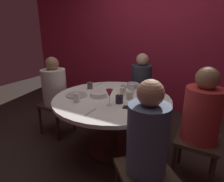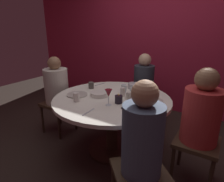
% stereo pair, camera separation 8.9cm
% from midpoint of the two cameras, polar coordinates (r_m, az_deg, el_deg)
% --- Properties ---
extents(ground_plane, '(8.00, 8.00, 0.00)m').
position_cam_midpoint_polar(ground_plane, '(2.61, -1.02, -16.99)').
color(ground_plane, '#2D231E').
extents(back_wall, '(6.00, 0.10, 2.60)m').
position_cam_midpoint_polar(back_wall, '(3.71, 12.81, 14.73)').
color(back_wall, maroon).
rests_on(back_wall, ground).
extents(dining_table, '(1.38, 1.38, 0.72)m').
position_cam_midpoint_polar(dining_table, '(2.32, -1.10, -5.23)').
color(dining_table, silver).
rests_on(dining_table, ground).
extents(seated_diner_left, '(0.40, 0.40, 1.13)m').
position_cam_midpoint_polar(seated_diner_left, '(2.84, -17.55, 0.98)').
color(seated_diner_left, '#3F2D1E').
rests_on(seated_diner_left, ground).
extents(seated_diner_back, '(0.40, 0.40, 1.13)m').
position_cam_midpoint_polar(seated_diner_back, '(3.09, 7.88, 3.10)').
color(seated_diner_back, '#3F2D1E').
rests_on(seated_diner_back, ground).
extents(seated_diner_right, '(0.40, 0.40, 1.18)m').
position_cam_midpoint_polar(seated_diner_right, '(1.99, 23.86, -6.31)').
color(seated_diner_right, '#3F2D1E').
rests_on(seated_diner_right, ground).
extents(seated_diner_front_right, '(0.57, 0.57, 1.19)m').
position_cam_midpoint_polar(seated_diner_front_right, '(1.45, 8.65, -14.36)').
color(seated_diner_front_right, '#3F2D1E').
rests_on(seated_diner_front_right, ground).
extents(candle_holder, '(0.08, 0.08, 0.11)m').
position_cam_midpoint_polar(candle_holder, '(2.09, 0.95, -2.45)').
color(candle_holder, black).
rests_on(candle_holder, dining_table).
extents(wine_glass, '(0.08, 0.08, 0.18)m').
position_cam_midpoint_polar(wine_glass, '(2.00, -2.05, -0.85)').
color(wine_glass, silver).
rests_on(wine_glass, dining_table).
extents(dinner_plate, '(0.25, 0.25, 0.01)m').
position_cam_midpoint_polar(dinner_plate, '(2.37, -11.50, -1.21)').
color(dinner_plate, '#B2ADA3').
rests_on(dinner_plate, dining_table).
extents(cell_phone, '(0.15, 0.09, 0.01)m').
position_cam_midpoint_polar(cell_phone, '(1.98, 4.01, -5.01)').
color(cell_phone, black).
rests_on(cell_phone, dining_table).
extents(bowl_serving_large, '(0.17, 0.17, 0.07)m').
position_cam_midpoint_polar(bowl_serving_large, '(2.62, 5.19, 1.60)').
color(bowl_serving_large, '#B7B7BC').
rests_on(bowl_serving_large, dining_table).
extents(bowl_salad_center, '(0.16, 0.16, 0.05)m').
position_cam_midpoint_polar(bowl_salad_center, '(2.34, 9.40, -0.77)').
color(bowl_salad_center, silver).
rests_on(bowl_salad_center, dining_table).
extents(bowl_small_white, '(0.17, 0.17, 0.06)m').
position_cam_midpoint_polar(bowl_small_white, '(2.09, 11.47, -3.25)').
color(bowl_small_white, '#B2ADA3').
rests_on(bowl_small_white, dining_table).
extents(bowl_sauce_side, '(0.21, 0.21, 0.05)m').
position_cam_midpoint_polar(bowl_sauce_side, '(2.31, -4.93, -0.97)').
color(bowl_sauce_side, silver).
rests_on(bowl_sauce_side, dining_table).
extents(cup_near_candle, '(0.06, 0.06, 0.11)m').
position_cam_midpoint_polar(cup_near_candle, '(2.41, 4.79, 0.71)').
color(cup_near_candle, silver).
rests_on(cup_near_candle, dining_table).
extents(cup_by_left_diner, '(0.06, 0.06, 0.10)m').
position_cam_midpoint_polar(cup_by_left_diner, '(2.30, 1.98, -0.26)').
color(cup_by_left_diner, silver).
rests_on(cup_by_left_diner, dining_table).
extents(cup_by_right_diner, '(0.07, 0.07, 0.10)m').
position_cam_midpoint_polar(cup_by_right_diner, '(2.43, 2.30, 0.74)').
color(cup_by_right_diner, silver).
rests_on(cup_by_right_diner, dining_table).
extents(cup_center_front, '(0.08, 0.08, 0.09)m').
position_cam_midpoint_polar(cup_center_front, '(2.21, 4.05, -1.39)').
color(cup_center_front, beige).
rests_on(cup_center_front, dining_table).
extents(cup_far_edge, '(0.07, 0.07, 0.09)m').
position_cam_midpoint_polar(cup_far_edge, '(2.60, -7.53, 1.60)').
color(cup_far_edge, '#4C4742').
rests_on(cup_far_edge, dining_table).
extents(cup_beside_wine, '(0.06, 0.06, 0.10)m').
position_cam_midpoint_polar(cup_beside_wine, '(2.16, -11.62, -1.97)').
color(cup_beside_wine, silver).
rests_on(cup_beside_wine, dining_table).
extents(fork_near_plate, '(0.02, 0.18, 0.01)m').
position_cam_midpoint_polar(fork_near_plate, '(1.89, -7.76, -6.27)').
color(fork_near_plate, '#B7B7BC').
rests_on(fork_near_plate, dining_table).
extents(knife_near_plate, '(0.06, 0.18, 0.01)m').
position_cam_midpoint_polar(knife_near_plate, '(2.77, -5.06, 1.91)').
color(knife_near_plate, '#B7B7BC').
rests_on(knife_near_plate, dining_table).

